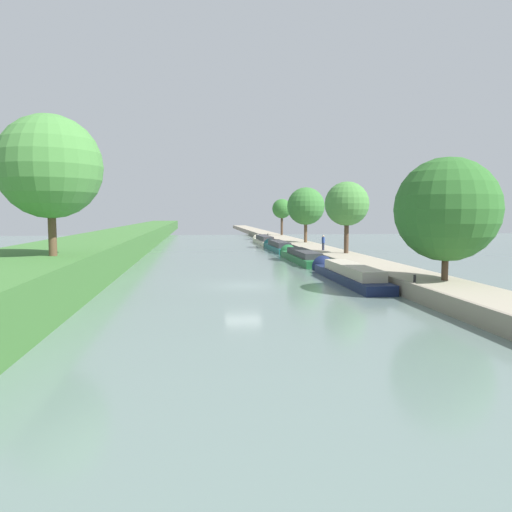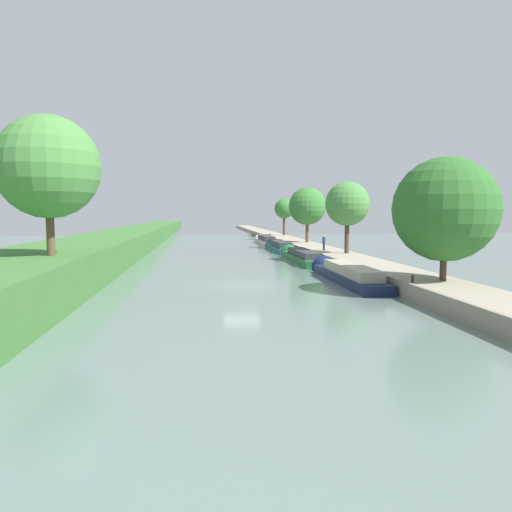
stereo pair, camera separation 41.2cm
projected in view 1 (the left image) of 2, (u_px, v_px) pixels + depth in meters
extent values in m
plane|color=slate|center=(243.00, 286.00, 33.55)|extent=(160.00, 160.00, 0.00)
cube|color=#3D7033|center=(43.00, 270.00, 31.82)|extent=(7.93, 260.00, 2.54)
cube|color=#9E937F|center=(399.00, 276.00, 34.88)|extent=(3.97, 260.00, 0.94)
cube|color=gray|center=(371.00, 277.00, 34.63)|extent=(0.25, 260.00, 0.99)
cube|color=#141E42|center=(350.00, 278.00, 35.22)|extent=(2.06, 12.68, 0.65)
cube|color=#B2A893|center=(353.00, 270.00, 34.53)|extent=(1.69, 8.88, 0.70)
cone|color=#141E42|center=(325.00, 267.00, 42.10)|extent=(1.95, 1.23, 1.95)
cube|color=#1E6033|center=(302.00, 259.00, 49.96)|extent=(2.06, 13.01, 0.69)
cube|color=#333338|center=(303.00, 253.00, 49.26)|extent=(1.69, 9.11, 0.59)
cone|color=#1E6033|center=(289.00, 253.00, 57.00)|extent=(1.96, 1.24, 1.96)
cube|color=#195B60|center=(278.00, 248.00, 65.01)|extent=(1.94, 12.87, 0.64)
cube|color=#333338|center=(279.00, 244.00, 64.31)|extent=(1.59, 9.01, 0.69)
cone|color=#195B60|center=(270.00, 245.00, 71.95)|extent=(1.85, 1.17, 1.85)
cube|color=beige|center=(264.00, 242.00, 79.89)|extent=(1.98, 13.74, 0.62)
cube|color=#333338|center=(264.00, 238.00, 79.15)|extent=(1.62, 9.62, 0.75)
cone|color=beige|center=(258.00, 239.00, 87.27)|extent=(1.88, 1.19, 1.88)
cylinder|color=#4C3828|center=(445.00, 259.00, 29.41)|extent=(0.40, 0.40, 2.58)
sphere|color=#2D6628|center=(447.00, 209.00, 29.15)|extent=(6.28, 6.28, 6.28)
cylinder|color=#4C3828|center=(346.00, 235.00, 49.45)|extent=(0.47, 0.47, 3.81)
sphere|color=#47843D|center=(347.00, 204.00, 49.18)|extent=(4.50, 4.50, 4.50)
cylinder|color=brown|center=(306.00, 229.00, 67.92)|extent=(0.45, 0.45, 3.63)
sphere|color=#387533|center=(306.00, 206.00, 67.63)|extent=(5.24, 5.24, 5.24)
cylinder|color=#4C3828|center=(282.00, 225.00, 90.47)|extent=(0.44, 0.44, 3.94)
sphere|color=#33702D|center=(282.00, 209.00, 90.21)|extent=(3.62, 3.62, 3.62)
cylinder|color=brown|center=(52.00, 226.00, 28.00)|extent=(0.46, 0.46, 3.50)
sphere|color=#47843D|center=(50.00, 167.00, 27.70)|extent=(5.93, 5.93, 5.93)
cylinder|color=#282D42|center=(323.00, 247.00, 53.39)|extent=(0.26, 0.26, 0.82)
cylinder|color=#28428E|center=(323.00, 240.00, 53.33)|extent=(0.34, 0.34, 0.62)
sphere|color=tan|center=(323.00, 236.00, 53.29)|extent=(0.22, 0.22, 0.22)
cylinder|color=black|center=(415.00, 279.00, 28.63)|extent=(0.16, 0.16, 0.45)
cylinder|color=black|center=(268.00, 235.00, 87.28)|extent=(0.16, 0.16, 0.45)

